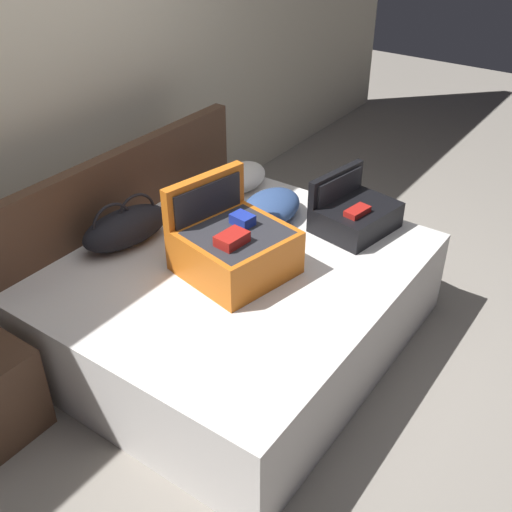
{
  "coord_description": "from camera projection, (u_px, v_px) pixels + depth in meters",
  "views": [
    {
      "loc": [
        -2.11,
        -1.21,
        2.29
      ],
      "look_at": [
        0.0,
        0.28,
        0.6
      ],
      "focal_mm": 43.04,
      "sensor_mm": 36.0,
      "label": 1
    }
  ],
  "objects": [
    {
      "name": "pillow_center_head",
      "position": [
        270.0,
        207.0,
        3.56
      ],
      "size": [
        0.49,
        0.35,
        0.15
      ],
      "primitive_type": "ellipsoid",
      "rotation": [
        0.0,
        0.0,
        0.1
      ],
      "color": "navy",
      "rests_on": "bed"
    },
    {
      "name": "hard_case_medium",
      "position": [
        355.0,
        213.0,
        3.45
      ],
      "size": [
        0.49,
        0.42,
        0.31
      ],
      "rotation": [
        0.0,
        0.0,
        -0.17
      ],
      "color": "black",
      "rests_on": "bed"
    },
    {
      "name": "hard_case_large",
      "position": [
        233.0,
        246.0,
        3.08
      ],
      "size": [
        0.59,
        0.6,
        0.46
      ],
      "rotation": [
        0.0,
        0.0,
        -0.2
      ],
      "color": "#D16619",
      "rests_on": "bed"
    },
    {
      "name": "duffel_bag",
      "position": [
        126.0,
        227.0,
        3.31
      ],
      "size": [
        0.55,
        0.33,
        0.28
      ],
      "rotation": [
        0.0,
        0.0,
        -0.19
      ],
      "color": "black",
      "rests_on": "bed"
    },
    {
      "name": "bed",
      "position": [
        238.0,
        303.0,
        3.33
      ],
      "size": [
        1.87,
        1.6,
        0.5
      ],
      "primitive_type": "cube",
      "color": "silver",
      "rests_on": "ground"
    },
    {
      "name": "ground_plane",
      "position": [
        299.0,
        366.0,
        3.28
      ],
      "size": [
        12.0,
        12.0,
        0.0
      ],
      "primitive_type": "plane",
      "color": "gray"
    },
    {
      "name": "headboard",
      "position": [
        124.0,
        225.0,
        3.63
      ],
      "size": [
        1.91,
        0.08,
        0.92
      ],
      "primitive_type": "cube",
      "color": "#4C3323",
      "rests_on": "ground"
    },
    {
      "name": "pillow_near_headboard",
      "position": [
        242.0,
        177.0,
        3.89
      ],
      "size": [
        0.4,
        0.3,
        0.16
      ],
      "primitive_type": "ellipsoid",
      "rotation": [
        0.0,
        0.0,
        0.11
      ],
      "color": "white",
      "rests_on": "bed"
    },
    {
      "name": "back_wall",
      "position": [
        52.0,
        71.0,
        3.36
      ],
      "size": [
        8.0,
        0.1,
        2.6
      ],
      "primitive_type": "cube",
      "color": "beige",
      "rests_on": "ground"
    }
  ]
}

